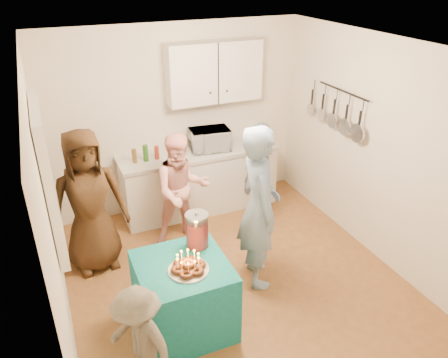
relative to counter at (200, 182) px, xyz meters
name	(u,v)px	position (x,y,z in m)	size (l,w,h in m)	color
floor	(236,281)	(-0.20, -1.70, -0.43)	(4.00, 4.00, 0.00)	brown
ceiling	(240,49)	(-0.20, -1.70, 2.17)	(4.00, 4.00, 0.00)	white
back_wall	(177,120)	(-0.20, 0.30, 0.87)	(3.60, 3.60, 0.00)	silver
left_wall	(50,218)	(-2.00, -1.70, 0.87)	(4.00, 4.00, 0.00)	silver
right_wall	(378,152)	(1.60, -1.70, 0.87)	(4.00, 4.00, 0.00)	silver
window_night	(46,177)	(-1.97, -1.40, 1.12)	(0.04, 1.00, 1.20)	black
counter	(200,182)	(0.00, 0.00, 0.00)	(2.20, 0.58, 0.86)	white
countertop	(199,153)	(0.00, 0.00, 0.46)	(2.24, 0.62, 0.05)	beige
upper_cabinet	(214,72)	(0.30, 0.15, 1.52)	(1.30, 0.30, 0.80)	white
pot_rack	(339,111)	(1.52, -1.00, 1.17)	(0.12, 1.00, 0.60)	black
microwave	(210,139)	(0.16, 0.00, 0.63)	(0.54, 0.37, 0.30)	white
party_table	(184,296)	(-0.95, -2.11, -0.05)	(0.85, 0.85, 0.76)	#12767A
donut_cake	(188,262)	(-0.92, -2.21, 0.42)	(0.38, 0.38, 0.18)	#381C0C
punch_jar	(197,231)	(-0.71, -1.88, 0.50)	(0.22, 0.22, 0.34)	red
man_birthday	(259,208)	(0.05, -1.72, 0.50)	(0.68, 0.45, 1.86)	#86A3C3
woman_back_left	(89,202)	(-1.60, -0.75, 0.43)	(0.84, 0.55, 1.72)	brown
woman_back_center	(182,190)	(-0.48, -0.68, 0.31)	(0.72, 0.56, 1.47)	pink
woman_back_right	(258,177)	(0.55, -0.75, 0.32)	(0.88, 0.36, 1.49)	#0E1C31
child_near_left	(140,343)	(-1.50, -2.66, 0.11)	(0.70, 0.40, 1.08)	#5A5448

